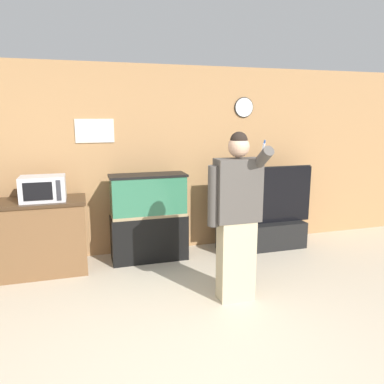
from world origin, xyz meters
TOP-DOWN VIEW (x-y plane):
  - ground_plane at (0.00, 0.00)m, footprint 18.00×18.00m
  - wall_back_paneled at (0.00, 2.90)m, footprint 10.00×0.08m
  - counter_island at (-1.39, 2.48)m, footprint 1.29×0.60m
  - microwave at (-1.23, 2.43)m, footprint 0.51×0.35m
  - aquarium_on_stand at (0.05, 2.52)m, footprint 1.01×0.38m
  - tv_on_stand at (1.70, 2.48)m, footprint 1.55×0.40m
  - person_standing at (0.72, 1.15)m, footprint 0.56×0.42m

SIDE VIEW (x-z plane):
  - ground_plane at x=0.00m, z-range 0.00..0.00m
  - tv_on_stand at x=1.70m, z-range -0.25..0.95m
  - counter_island at x=-1.39m, z-range 0.00..0.92m
  - aquarium_on_stand at x=0.05m, z-range 0.00..1.17m
  - person_standing at x=0.72m, z-range 0.04..1.80m
  - microwave at x=-1.23m, z-range 0.92..1.22m
  - wall_back_paneled at x=0.00m, z-range 0.00..2.60m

